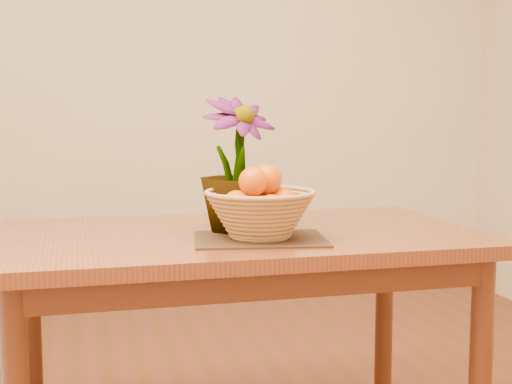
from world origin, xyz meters
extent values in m
cube|color=beige|center=(0.00, 2.25, 1.35)|extent=(4.00, 0.02, 2.70)
cube|color=maroon|center=(0.00, 0.30, 0.73)|extent=(1.40, 0.80, 0.04)
cube|color=#4A2211|center=(0.00, 0.30, 0.67)|extent=(1.28, 0.68, 0.08)
cylinder|color=#4A2211|center=(0.62, -0.02, 0.35)|extent=(0.06, 0.06, 0.71)
cylinder|color=#4A2211|center=(-0.62, 0.62, 0.35)|extent=(0.06, 0.06, 0.71)
cylinder|color=#4A2211|center=(0.62, 0.62, 0.35)|extent=(0.06, 0.06, 0.71)
cube|color=#391F14|center=(0.02, 0.15, 0.75)|extent=(0.40, 0.33, 0.01)
cylinder|color=#AB8547|center=(0.02, 0.15, 0.76)|extent=(0.16, 0.16, 0.01)
sphere|color=#CF4203|center=(0.02, 0.15, 0.84)|extent=(0.07, 0.07, 0.07)
sphere|color=#CF4203|center=(0.09, 0.17, 0.85)|extent=(0.08, 0.08, 0.08)
sphere|color=#CF4203|center=(0.01, 0.22, 0.85)|extent=(0.08, 0.08, 0.08)
sphere|color=#CF4203|center=(-0.04, 0.14, 0.85)|extent=(0.08, 0.08, 0.08)
sphere|color=#CF4203|center=(0.04, 0.09, 0.85)|extent=(0.08, 0.08, 0.08)
sphere|color=#CF4203|center=(0.05, 0.17, 0.92)|extent=(0.08, 0.08, 0.08)
sphere|color=#CF4203|center=(0.00, 0.14, 0.92)|extent=(0.08, 0.08, 0.08)
imported|color=#1E4D16|center=(-0.01, 0.30, 0.95)|extent=(0.29, 0.29, 0.40)
camera|label=1|loc=(-0.47, -1.73, 1.11)|focal=50.00mm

